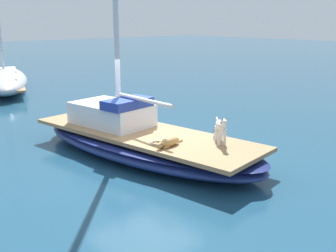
{
  "coord_description": "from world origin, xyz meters",
  "views": [
    {
      "loc": [
        -6.33,
        -8.17,
        3.52
      ],
      "look_at": [
        0.0,
        -1.0,
        1.01
      ],
      "focal_mm": 43.56,
      "sensor_mm": 36.0,
      "label": 1
    }
  ],
  "objects_px": {
    "moored_boat_far_astern": "(5,79)",
    "coiled_rope": "(157,143)",
    "dog_tan": "(169,142)",
    "deck_winch": "(216,135)",
    "dog_white": "(221,126)",
    "sailboat_main": "(143,143)"
  },
  "relations": [
    {
      "from": "deck_winch",
      "to": "moored_boat_far_astern",
      "type": "relative_size",
      "value": 0.03
    },
    {
      "from": "dog_white",
      "to": "deck_winch",
      "type": "height_order",
      "value": "dog_white"
    },
    {
      "from": "coiled_rope",
      "to": "moored_boat_far_astern",
      "type": "height_order",
      "value": "moored_boat_far_astern"
    },
    {
      "from": "coiled_rope",
      "to": "deck_winch",
      "type": "bearing_deg",
      "value": -24.45
    },
    {
      "from": "coiled_rope",
      "to": "sailboat_main",
      "type": "bearing_deg",
      "value": 68.85
    },
    {
      "from": "deck_winch",
      "to": "moored_boat_far_astern",
      "type": "bearing_deg",
      "value": 89.64
    },
    {
      "from": "sailboat_main",
      "to": "dog_white",
      "type": "height_order",
      "value": "dog_white"
    },
    {
      "from": "deck_winch",
      "to": "dog_tan",
      "type": "bearing_deg",
      "value": 167.03
    },
    {
      "from": "sailboat_main",
      "to": "coiled_rope",
      "type": "distance_m",
      "value": 1.19
    },
    {
      "from": "dog_tan",
      "to": "moored_boat_far_astern",
      "type": "distance_m",
      "value": 14.24
    },
    {
      "from": "dog_white",
      "to": "moored_boat_far_astern",
      "type": "xyz_separation_m",
      "value": [
        0.33,
        14.83,
        -0.53
      ]
    },
    {
      "from": "dog_white",
      "to": "sailboat_main",
      "type": "bearing_deg",
      "value": 109.71
    },
    {
      "from": "dog_tan",
      "to": "dog_white",
      "type": "bearing_deg",
      "value": -31.89
    },
    {
      "from": "moored_boat_far_astern",
      "to": "dog_white",
      "type": "bearing_deg",
      "value": -91.28
    },
    {
      "from": "dog_tan",
      "to": "deck_winch",
      "type": "distance_m",
      "value": 1.33
    },
    {
      "from": "deck_winch",
      "to": "moored_boat_far_astern",
      "type": "height_order",
      "value": "moored_boat_far_astern"
    },
    {
      "from": "dog_tan",
      "to": "sailboat_main",
      "type": "bearing_deg",
      "value": 77.16
    },
    {
      "from": "moored_boat_far_astern",
      "to": "coiled_rope",
      "type": "bearing_deg",
      "value": -96.11
    },
    {
      "from": "dog_tan",
      "to": "moored_boat_far_astern",
      "type": "height_order",
      "value": "moored_boat_far_astern"
    },
    {
      "from": "dog_white",
      "to": "dog_tan",
      "type": "bearing_deg",
      "value": 148.11
    },
    {
      "from": "moored_boat_far_astern",
      "to": "deck_winch",
      "type": "bearing_deg",
      "value": -90.36
    },
    {
      "from": "dog_tan",
      "to": "moored_boat_far_astern",
      "type": "relative_size",
      "value": 0.12
    }
  ]
}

